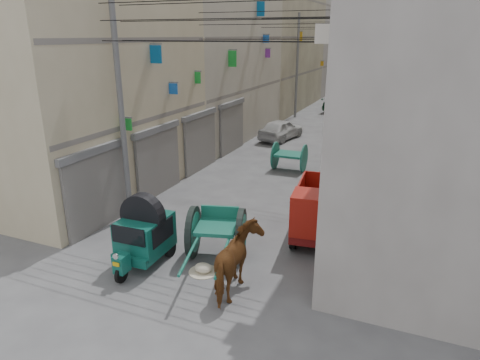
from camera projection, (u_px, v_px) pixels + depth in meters
The scene contains 17 objects.
ground at pixel (98, 343), 9.33m from camera, with size 140.00×140.00×0.00m, color #464648.
building_row_left at pixel (271, 34), 39.95m from camera, with size 8.00×62.00×14.00m.
building_row_right at pixel (460, 34), 34.04m from camera, with size 8.00×62.00×14.00m.
end_cap_building at pixel (389, 34), 64.76m from camera, with size 22.00×10.00×13.00m, color tan.
shutters_left at pixel (181, 149), 19.34m from camera, with size 0.18×14.40×2.88m.
signboards at pixel (324, 84), 27.10m from camera, with size 8.22×40.52×5.67m.
utility_poles at pixel (306, 82), 22.86m from camera, with size 7.40×22.20×8.00m.
overhead_cables at pixel (295, 26), 19.70m from camera, with size 7.40×22.52×1.12m.
auto_rickshaw at pixel (144, 232), 12.36m from camera, with size 1.37×2.33×1.63m.
tonga_cart at pixel (217, 232), 12.71m from camera, with size 2.17×3.67×1.56m.
mini_truck at pixel (318, 215), 13.69m from camera, with size 1.91×3.54×1.90m.
second_cart at pixel (289, 156), 21.03m from camera, with size 1.57×1.39×1.36m.
feed_sack at pixel (203, 268), 12.08m from camera, with size 0.52×0.41×0.26m, color beige.
horse at pixel (238, 262), 10.91m from camera, with size 0.95×2.08×1.76m, color #5E2A16.
distant_car_white at pixel (281, 129), 27.33m from camera, with size 1.55×3.84×1.31m, color #B5B5B5.
distant_car_grey at pixel (367, 114), 32.79m from camera, with size 1.34×3.85×1.27m, color slate.
distant_car_green at pixel (341, 103), 37.69m from camera, with size 1.82×4.47×1.30m, color #1C5430.
Camera 1 is at (5.85, -5.86, 6.37)m, focal length 32.00 mm.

